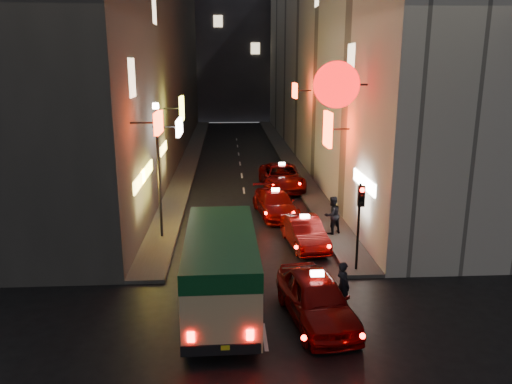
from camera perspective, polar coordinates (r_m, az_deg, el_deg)
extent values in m
cube|color=#3B3836|center=(44.13, -12.88, 15.37)|extent=(6.00, 52.00, 18.00)
cube|color=#F72C0C|center=(20.95, -11.09, 7.78)|extent=(0.18, 1.60, 0.88)
cube|color=white|center=(27.03, -8.76, 7.37)|extent=(0.18, 2.14, 0.85)
cube|color=#FFEB3F|center=(31.99, -8.49, 9.44)|extent=(0.18, 1.58, 1.49)
cube|color=#FFDA59|center=(22.70, -13.22, 1.16)|extent=(0.10, 2.81, 0.55)
cube|color=#FFEB3F|center=(24.83, -12.38, 2.34)|extent=(0.10, 3.23, 0.55)
cube|color=#FFDA59|center=(31.32, -10.55, 4.93)|extent=(0.10, 2.89, 0.55)
cube|color=#FFE5B2|center=(21.94, -14.02, 12.55)|extent=(0.06, 1.30, 1.60)
cube|color=#FFE5B2|center=(29.98, -11.58, 19.82)|extent=(0.06, 1.30, 1.60)
cube|color=#AFAAA1|center=(44.52, 8.69, 15.55)|extent=(6.00, 52.00, 18.00)
cylinder|color=#F20A0A|center=(22.05, 9.20, 12.02)|extent=(1.99, 0.18, 1.99)
cube|color=#F72C0C|center=(25.01, 8.21, 7.12)|extent=(0.18, 1.47, 1.71)
cube|color=#F72C0C|center=(36.32, 4.46, 11.48)|extent=(0.18, 1.65, 1.05)
cube|color=white|center=(22.55, 12.27, 1.13)|extent=(0.10, 3.43, 0.55)
cube|color=#FFE5B2|center=(25.31, 10.82, 14.52)|extent=(0.06, 1.30, 1.60)
cube|color=#37373C|center=(75.64, -2.68, 16.73)|extent=(30.00, 10.00, 22.00)
cube|color=#44423F|center=(44.43, -7.45, 4.02)|extent=(1.50, 52.00, 0.15)
cube|color=#44423F|center=(44.63, 3.53, 4.16)|extent=(1.50, 52.00, 0.15)
cube|color=tan|center=(16.58, -4.00, -8.70)|extent=(2.30, 6.39, 2.33)
cube|color=#0D421F|center=(16.24, -4.06, -5.78)|extent=(2.32, 6.41, 0.58)
cube|color=black|center=(16.78, -4.00, -7.54)|extent=(2.30, 3.85, 0.53)
cube|color=black|center=(14.26, -4.04, -17.43)|extent=(2.19, 0.21, 0.32)
cube|color=#FF0A05|center=(14.02, -7.46, -16.11)|extent=(0.19, 0.06, 0.30)
cube|color=#FF0A05|center=(13.99, -0.68, -16.04)|extent=(0.19, 0.06, 0.30)
cylinder|color=black|center=(18.95, -6.93, -9.54)|extent=(0.23, 0.81, 0.81)
cylinder|color=black|center=(15.30, -0.12, -15.68)|extent=(0.23, 0.81, 0.81)
imported|color=#640504|center=(16.42, 6.93, -11.58)|extent=(3.13, 5.96, 1.81)
cube|color=white|center=(16.01, 7.04, -8.39)|extent=(0.44, 0.24, 0.16)
sphere|color=#FF0A05|center=(14.04, 5.50, -16.26)|extent=(0.16, 0.16, 0.16)
sphere|color=#FF0A05|center=(14.36, 12.08, -15.79)|extent=(0.16, 0.16, 0.16)
imported|color=#640504|center=(22.75, 5.56, -4.33)|extent=(2.57, 5.06, 1.54)
cube|color=white|center=(22.48, 5.62, -2.25)|extent=(0.44, 0.23, 0.16)
sphere|color=#FF0A05|center=(20.59, 4.61, -6.30)|extent=(0.16, 0.16, 0.16)
sphere|color=#FF0A05|center=(20.82, 8.36, -6.17)|extent=(0.16, 0.16, 0.16)
imported|color=#640504|center=(27.18, 2.22, -1.07)|extent=(2.70, 5.20, 1.58)
cube|color=white|center=(26.96, 2.24, 0.73)|extent=(0.44, 0.24, 0.16)
sphere|color=#FF0A05|center=(24.96, 1.12, -2.44)|extent=(0.16, 0.16, 0.16)
sphere|color=#FF0A05|center=(25.10, 4.31, -2.38)|extent=(0.16, 0.16, 0.16)
imported|color=#640504|center=(33.03, 2.96, 1.97)|extent=(2.55, 5.87, 1.85)
cube|color=white|center=(32.82, 2.98, 3.70)|extent=(0.43, 0.19, 0.16)
sphere|color=#FF0A05|center=(30.39, 1.97, 0.92)|extent=(0.16, 0.16, 0.16)
sphere|color=#FF0A05|center=(30.58, 5.02, 0.96)|extent=(0.16, 0.16, 0.16)
imported|color=black|center=(17.34, 9.92, -10.10)|extent=(0.60, 0.72, 1.88)
imported|color=black|center=(24.03, 8.71, -2.34)|extent=(0.92, 0.80, 2.08)
cylinder|color=black|center=(19.87, 11.61, -3.96)|extent=(0.10, 0.10, 3.50)
cube|color=black|center=(19.33, 11.94, -0.47)|extent=(0.26, 0.18, 0.80)
sphere|color=#FF0A05|center=(19.16, 12.06, 0.22)|extent=(0.18, 0.18, 0.18)
sphere|color=black|center=(19.23, 12.02, -0.56)|extent=(0.17, 0.17, 0.17)
sphere|color=black|center=(19.30, 11.98, -1.33)|extent=(0.17, 0.17, 0.17)
cylinder|color=black|center=(23.33, -11.02, 2.01)|extent=(0.12, 0.12, 6.00)
cylinder|color=#FFE5BF|center=(22.87, -11.40, 9.62)|extent=(0.28, 0.28, 0.25)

